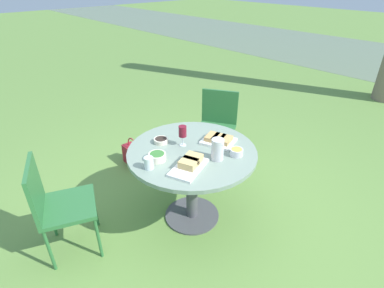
{
  "coord_description": "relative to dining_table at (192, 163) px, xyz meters",
  "views": [
    {
      "loc": [
        1.64,
        -1.5,
        2.1
      ],
      "look_at": [
        0.0,
        0.0,
        0.82
      ],
      "focal_mm": 28.0,
      "sensor_mm": 36.0,
      "label": 1
    }
  ],
  "objects": [
    {
      "name": "ground_plane",
      "position": [
        0.0,
        0.0,
        -0.63
      ],
      "size": [
        40.0,
        40.0,
        0.0
      ],
      "primitive_type": "plane",
      "color": "#668E42"
    },
    {
      "name": "dining_table",
      "position": [
        0.0,
        0.0,
        0.0
      ],
      "size": [
        1.13,
        1.13,
        0.76
      ],
      "color": "#4C4C51",
      "rests_on": "ground_plane"
    },
    {
      "name": "chair_near_left",
      "position": [
        -0.57,
        0.93,
        -0.1
      ],
      "size": [
        0.59,
        0.59,
        0.89
      ],
      "color": "#2D6B38",
      "rests_on": "ground_plane"
    },
    {
      "name": "chair_near_right",
      "position": [
        -0.44,
        -1.07,
        -0.1
      ],
      "size": [
        0.57,
        0.55,
        0.89
      ],
      "color": "#2D6B38",
      "rests_on": "ground_plane"
    },
    {
      "name": "water_pitcher",
      "position": [
        0.25,
        0.06,
        0.23
      ],
      "size": [
        0.11,
        0.1,
        0.19
      ],
      "color": "silver",
      "rests_on": "dining_table"
    },
    {
      "name": "wine_glass",
      "position": [
        -0.12,
        -0.01,
        0.27
      ],
      "size": [
        0.07,
        0.07,
        0.19
      ],
      "color": "silver",
      "rests_on": "dining_table"
    },
    {
      "name": "platter_bread_main",
      "position": [
        0.18,
        -0.19,
        0.17
      ],
      "size": [
        0.31,
        0.39,
        0.08
      ],
      "color": "white",
      "rests_on": "dining_table"
    },
    {
      "name": "platter_charcuterie",
      "position": [
        0.06,
        0.27,
        0.16
      ],
      "size": [
        0.35,
        0.32,
        0.06
      ],
      "color": "white",
      "rests_on": "dining_table"
    },
    {
      "name": "bowl_fries",
      "position": [
        0.31,
        0.22,
        0.17
      ],
      "size": [
        0.11,
        0.11,
        0.06
      ],
      "color": "silver",
      "rests_on": "dining_table"
    },
    {
      "name": "bowl_salad",
      "position": [
        -0.08,
        -0.32,
        0.17
      ],
      "size": [
        0.14,
        0.14,
        0.06
      ],
      "color": "beige",
      "rests_on": "dining_table"
    },
    {
      "name": "bowl_olives",
      "position": [
        -0.29,
        -0.12,
        0.16
      ],
      "size": [
        0.13,
        0.13,
        0.04
      ],
      "color": "beige",
      "rests_on": "dining_table"
    },
    {
      "name": "cup_water_near",
      "position": [
        -0.02,
        -0.44,
        0.19
      ],
      "size": [
        0.07,
        0.07,
        0.1
      ],
      "color": "silver",
      "rests_on": "dining_table"
    },
    {
      "name": "handbag",
      "position": [
        -1.17,
        0.09,
        -0.5
      ],
      "size": [
        0.3,
        0.14,
        0.37
      ],
      "color": "maroon",
      "rests_on": "ground_plane"
    }
  ]
}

